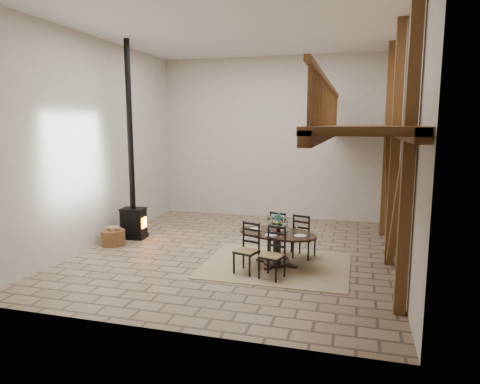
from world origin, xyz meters
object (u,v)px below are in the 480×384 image
(dining_table, at_px, (277,246))
(log_stack, at_px, (141,224))
(wood_stove, at_px, (133,195))
(log_basket, at_px, (113,237))

(dining_table, distance_m, log_stack, 4.49)
(wood_stove, xyz_separation_m, log_basket, (-0.16, -0.74, -0.93))
(dining_table, relative_size, log_stack, 4.41)
(dining_table, distance_m, wood_stove, 4.22)
(wood_stove, relative_size, log_stack, 10.39)
(log_basket, bearing_deg, dining_table, -5.88)
(log_basket, xyz_separation_m, log_stack, (0.03, 1.35, 0.03))
(wood_stove, bearing_deg, log_basket, -106.58)
(dining_table, bearing_deg, wood_stove, -179.68)
(dining_table, height_order, wood_stove, wood_stove)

